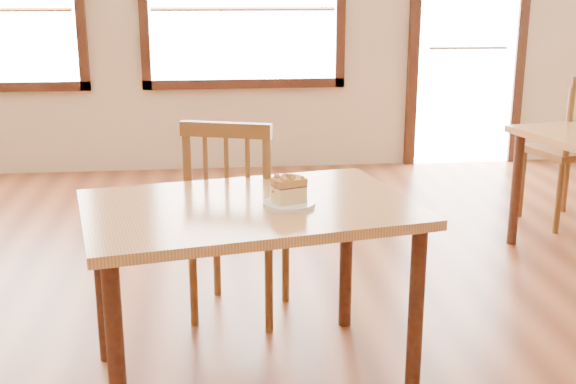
# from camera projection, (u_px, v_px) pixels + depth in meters

# --- Properties ---
(entry_door) EXTENTS (1.08, 0.06, 2.29)m
(entry_door) POSITION_uv_depth(u_px,v_px,m) (468.00, 31.00, 6.41)
(entry_door) COLOR white
(entry_door) RESTS_ON ground
(cafe_table_main) EXTENTS (1.39, 1.06, 0.75)m
(cafe_table_main) POSITION_uv_depth(u_px,v_px,m) (249.00, 227.00, 2.80)
(cafe_table_main) COLOR tan
(cafe_table_main) RESTS_ON ground
(cafe_chair_main) EXTENTS (0.57, 0.57, 1.00)m
(cafe_chair_main) POSITION_uv_depth(u_px,v_px,m) (238.00, 218.00, 3.41)
(cafe_chair_main) COLOR brown
(cafe_chair_main) RESTS_ON ground
(cafe_chair_second) EXTENTS (0.57, 0.57, 1.04)m
(cafe_chair_second) POSITION_uv_depth(u_px,v_px,m) (572.00, 149.00, 4.81)
(cafe_chair_second) COLOR brown
(cafe_chair_second) RESTS_ON ground
(plate) EXTENTS (0.20, 0.20, 0.02)m
(plate) POSITION_uv_depth(u_px,v_px,m) (289.00, 204.00, 2.74)
(plate) COLOR white
(plate) RESTS_ON cafe_table_main
(cake_slice) EXTENTS (0.14, 0.12, 0.11)m
(cake_slice) POSITION_uv_depth(u_px,v_px,m) (289.00, 189.00, 2.73)
(cake_slice) COLOR #F1CA88
(cake_slice) RESTS_ON plate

